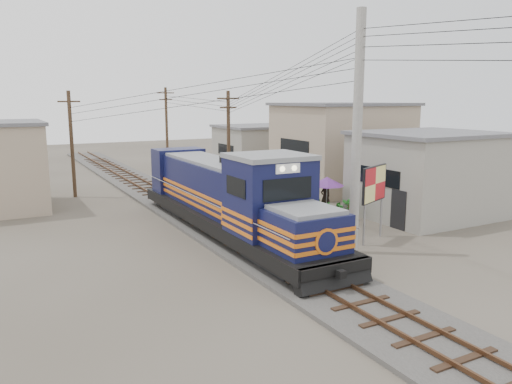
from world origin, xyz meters
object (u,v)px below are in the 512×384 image
vendor (325,197)px  billboard (374,186)px  market_umbrella (327,182)px  locomotive (229,199)px

vendor → billboard: bearing=73.4°
billboard → vendor: bearing=50.1°
market_umbrella → billboard: bearing=-103.3°
locomotive → market_umbrella: (6.70, 1.34, 0.11)m
locomotive → billboard: locomotive is taller
market_umbrella → vendor: size_ratio=1.31×
locomotive → billboard: 6.77m
locomotive → billboard: (5.45, -3.95, 0.78)m
market_umbrella → vendor: (0.38, 0.62, -1.00)m
billboard → vendor: (1.63, 5.91, -1.68)m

